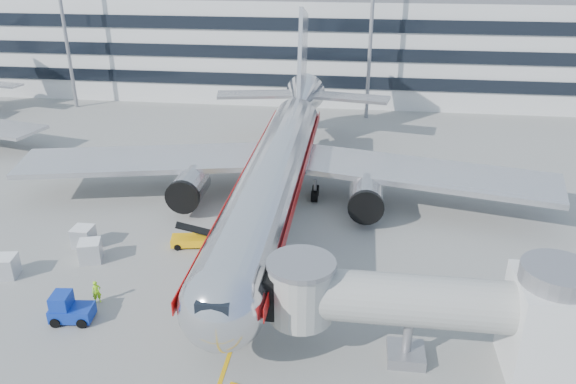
# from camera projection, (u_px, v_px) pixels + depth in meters

# --- Properties ---
(ground) EXTENTS (180.00, 180.00, 0.00)m
(ground) POSITION_uv_depth(u_px,v_px,m) (256.00, 274.00, 41.92)
(ground) COLOR gray
(ground) RESTS_ON ground
(lead_in_line) EXTENTS (0.25, 70.00, 0.01)m
(lead_in_line) POSITION_uv_depth(u_px,v_px,m) (276.00, 215.00, 50.96)
(lead_in_line) COLOR #E8A90C
(lead_in_line) RESTS_ON ground
(main_jet) EXTENTS (50.95, 48.70, 16.06)m
(main_jet) POSITION_uv_depth(u_px,v_px,m) (278.00, 165.00, 50.78)
(main_jet) COLOR silver
(main_jet) RESTS_ON ground
(jet_bridge) EXTENTS (17.80, 4.50, 7.00)m
(jet_bridge) POSITION_uv_depth(u_px,v_px,m) (441.00, 307.00, 31.66)
(jet_bridge) COLOR silver
(jet_bridge) RESTS_ON ground
(terminal) EXTENTS (150.00, 24.25, 15.60)m
(terminal) POSITION_uv_depth(u_px,v_px,m) (319.00, 41.00, 91.12)
(terminal) COLOR silver
(terminal) RESTS_ON ground
(light_mast_west) EXTENTS (2.40, 1.20, 25.45)m
(light_mast_west) POSITION_uv_depth(u_px,v_px,m) (60.00, 3.00, 77.92)
(light_mast_west) COLOR gray
(light_mast_west) RESTS_ON ground
(light_mast_centre) EXTENTS (2.40, 1.20, 25.45)m
(light_mast_centre) POSITION_uv_depth(u_px,v_px,m) (372.00, 7.00, 72.85)
(light_mast_centre) COLOR gray
(light_mast_centre) RESTS_ON ground
(belt_loader) EXTENTS (4.33, 2.16, 2.03)m
(belt_loader) POSITION_uv_depth(u_px,v_px,m) (196.00, 239.00, 45.61)
(belt_loader) COLOR #FFB30A
(belt_loader) RESTS_ON ground
(baggage_tug) EXTENTS (2.83, 1.96, 2.02)m
(baggage_tug) POSITION_uv_depth(u_px,v_px,m) (69.00, 309.00, 36.49)
(baggage_tug) COLOR #0E2E9E
(baggage_tug) RESTS_ON ground
(cargo_container_left) EXTENTS (1.79, 1.79, 1.65)m
(cargo_container_left) POSITION_uv_depth(u_px,v_px,m) (6.00, 266.00, 41.36)
(cargo_container_left) COLOR silver
(cargo_container_left) RESTS_ON ground
(cargo_container_right) EXTENTS (1.58, 1.58, 1.67)m
(cargo_container_right) POSITION_uv_depth(u_px,v_px,m) (84.00, 237.00, 45.50)
(cargo_container_right) COLOR silver
(cargo_container_right) RESTS_ON ground
(cargo_container_front) EXTENTS (2.01, 2.01, 1.70)m
(cargo_container_front) POSITION_uv_depth(u_px,v_px,m) (90.00, 251.00, 43.33)
(cargo_container_front) COLOR silver
(cargo_container_front) RESTS_ON ground
(ramp_worker) EXTENTS (0.72, 0.67, 1.65)m
(ramp_worker) POSITION_uv_depth(u_px,v_px,m) (97.00, 292.00, 38.36)
(ramp_worker) COLOR #9AF319
(ramp_worker) RESTS_ON ground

